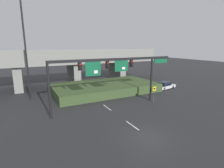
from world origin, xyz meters
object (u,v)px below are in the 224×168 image
speed_limit_sign (154,92)px  parked_sedan_mid_right (165,85)px  highway_light_pole_near (24,38)px  parked_sedan_near_right (148,86)px  signal_gantry (114,68)px

speed_limit_sign → parked_sedan_mid_right: (7.19, 5.32, -0.91)m
highway_light_pole_near → parked_sedan_near_right: bearing=-9.7°
parked_sedan_near_right → signal_gantry: bearing=-162.1°
speed_limit_sign → highway_light_pole_near: highway_light_pole_near is taller
highway_light_pole_near → parked_sedan_mid_right: bearing=-10.6°
highway_light_pole_near → parked_sedan_mid_right: 24.96m
speed_limit_sign → parked_sedan_near_right: bearing=58.1°
signal_gantry → parked_sedan_mid_right: size_ratio=3.75×
parked_sedan_mid_right → parked_sedan_near_right: bearing=154.1°
highway_light_pole_near → parked_sedan_mid_right: (23.06, -4.32, -8.53)m
signal_gantry → highway_light_pole_near: (-9.75, 8.72, 3.85)m
parked_sedan_near_right → parked_sedan_mid_right: parked_sedan_near_right is taller
signal_gantry → parked_sedan_mid_right: (13.31, 4.40, -4.68)m
signal_gantry → highway_light_pole_near: highway_light_pole_near is taller
speed_limit_sign → highway_light_pole_near: bearing=148.7°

